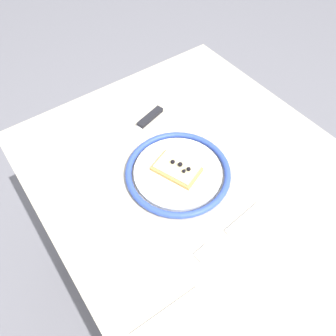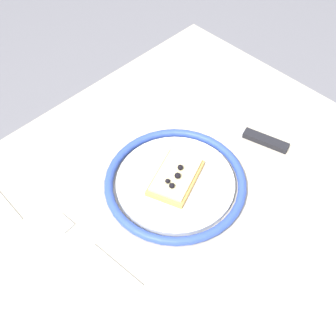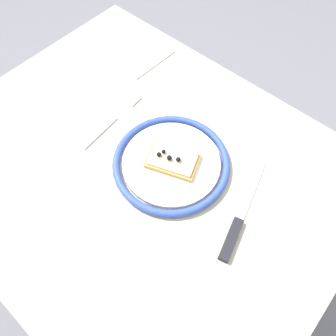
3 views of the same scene
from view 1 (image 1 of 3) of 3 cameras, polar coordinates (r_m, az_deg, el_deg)
name	(u,v)px [view 1 (image 1 of 3)]	position (r m, az deg, el deg)	size (l,w,h in m)	color
ground_plane	(190,278)	(1.41, 4.00, -18.98)	(6.00, 6.00, 0.00)	slate
dining_table	(203,201)	(0.85, 6.35, -5.85)	(0.90, 0.73, 0.71)	#BCB29E
plate	(178,172)	(0.77, 1.78, -0.68)	(0.25, 0.25, 0.02)	white
pizza_slice_near	(177,168)	(0.76, 1.61, -0.07)	(0.13, 0.10, 0.03)	tan
knife	(142,124)	(0.88, -4.60, 7.87)	(0.08, 0.24, 0.01)	silver
fork	(230,230)	(0.71, 11.04, -10.78)	(0.03, 0.20, 0.00)	#BDBDBD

